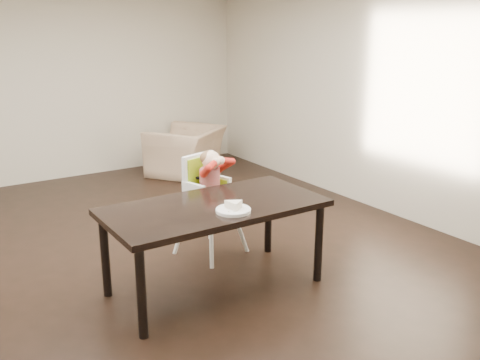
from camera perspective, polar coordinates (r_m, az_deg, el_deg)
name	(u,v)px	position (r m, az deg, el deg)	size (l,w,h in m)	color
ground	(152,267)	(5.08, -9.39, -9.17)	(7.00, 7.00, 0.00)	black
room_walls	(142,63)	(4.61, -10.46, 12.18)	(6.02, 7.02, 2.71)	beige
dining_table	(215,213)	(4.40, -2.73, -3.58)	(1.80, 0.90, 0.75)	black
high_chair	(208,181)	(5.09, -3.42, -0.14)	(0.53, 0.53, 1.03)	white
plate	(234,208)	(4.19, -0.68, -3.02)	(0.32, 0.32, 0.08)	white
armchair	(186,143)	(8.04, -5.80, 3.94)	(1.05, 0.68, 0.92)	tan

